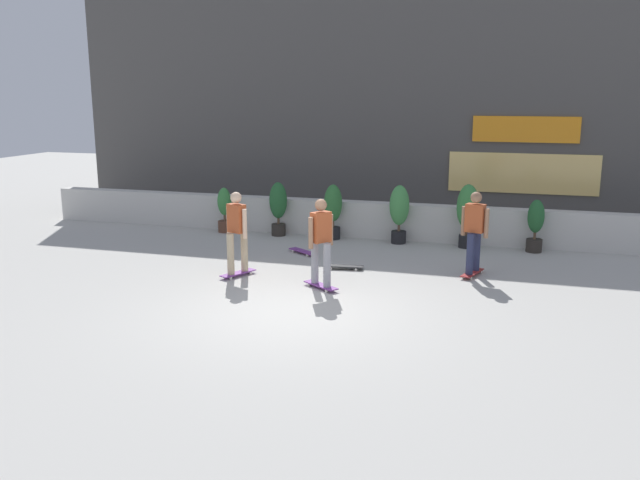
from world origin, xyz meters
name	(u,v)px	position (x,y,z in m)	size (l,w,h in m)	color
ground_plane	(295,311)	(0.00, 0.00, 0.00)	(48.00, 48.00, 0.00)	#B2AFA8
planter_wall	(371,220)	(0.00, 6.00, 0.45)	(18.00, 0.40, 0.90)	beige
building_backdrop	(401,104)	(0.01, 10.00, 3.25)	(20.00, 2.08, 6.50)	#4C4947
potted_plant_0	(224,209)	(-3.80, 5.55, 0.61)	(0.36, 0.36, 1.17)	brown
potted_plant_1	(278,205)	(-2.31, 5.55, 0.78)	(0.45, 0.45, 1.37)	#2D2823
potted_plant_2	(333,208)	(-0.87, 5.55, 0.78)	(0.45, 0.45, 1.37)	black
potted_plant_3	(399,210)	(0.79, 5.55, 0.81)	(0.47, 0.47, 1.42)	black
potted_plant_4	(468,211)	(2.40, 5.55, 0.88)	(0.52, 0.52, 1.50)	black
potted_plant_5	(535,224)	(3.93, 5.55, 0.65)	(0.37, 0.37, 1.21)	#2D2823
skater_far_right	(237,230)	(-1.77, 1.72, 0.94)	(0.52, 0.81, 1.70)	#72338C
skater_mid_plaza	(475,230)	(2.71, 3.07, 0.94)	(0.54, 0.82, 1.70)	maroon
skater_foreground	(321,240)	(0.06, 1.37, 0.94)	(0.77, 0.62, 1.70)	#72338C
skateboard_near_camera	(303,251)	(-1.10, 3.85, 0.06)	(0.78, 0.60, 0.08)	#72338C
skateboard_aside	(344,266)	(0.12, 2.83, 0.06)	(0.82, 0.30, 0.08)	black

